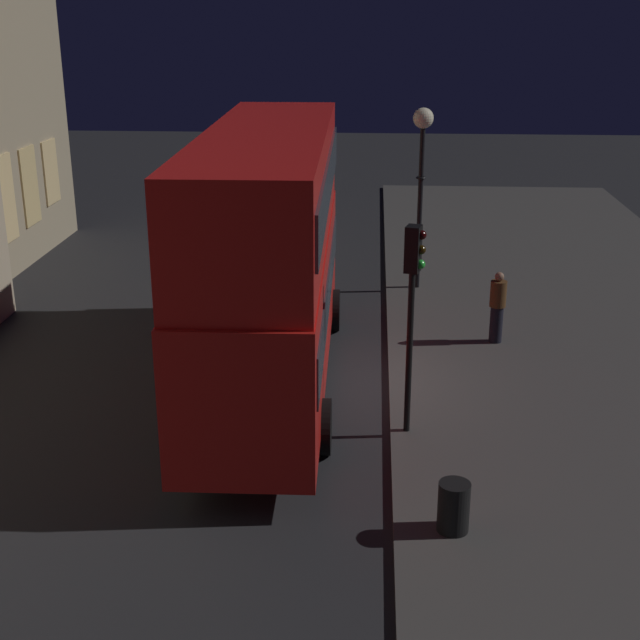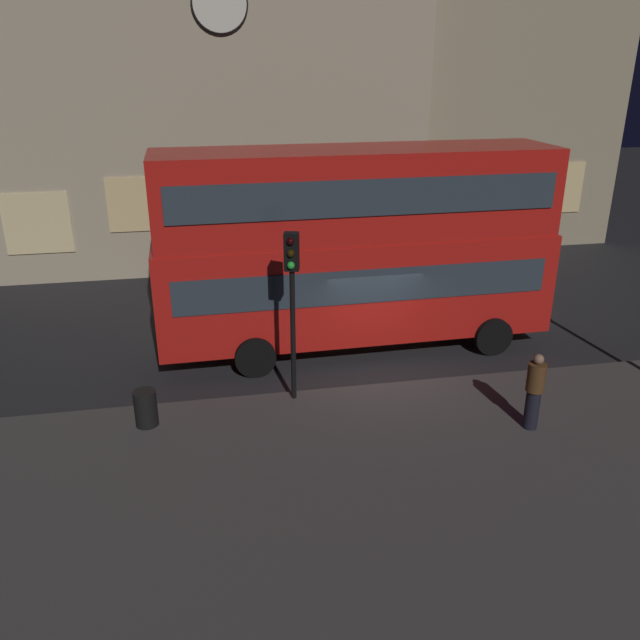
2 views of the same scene
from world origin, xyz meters
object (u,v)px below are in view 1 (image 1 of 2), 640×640
at_px(traffic_light_near_kerb, 413,287).
at_px(pedestrian, 497,307).
at_px(double_decker_bus, 269,250).
at_px(street_lamp, 422,150).
at_px(litter_bin, 454,507).

relative_size(traffic_light_near_kerb, pedestrian, 2.29).
bearing_deg(double_decker_bus, street_lamp, -27.08).
relative_size(traffic_light_near_kerb, litter_bin, 4.91).
height_order(traffic_light_near_kerb, street_lamp, street_lamp).
bearing_deg(double_decker_bus, pedestrian, -63.10).
xyz_separation_m(street_lamp, litter_bin, (-12.56, -0.03, -3.55)).
bearing_deg(street_lamp, litter_bin, -179.85).
xyz_separation_m(traffic_light_near_kerb, litter_bin, (-3.37, -0.60, -2.49)).
bearing_deg(pedestrian, street_lamp, 90.97).
bearing_deg(pedestrian, traffic_light_near_kerb, -135.83).
xyz_separation_m(traffic_light_near_kerb, street_lamp, (9.18, -0.56, 1.06)).
height_order(double_decker_bus, traffic_light_near_kerb, double_decker_bus).
bearing_deg(litter_bin, street_lamp, 0.15).
distance_m(pedestrian, litter_bin, 8.44).
bearing_deg(litter_bin, traffic_light_near_kerb, 10.03).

